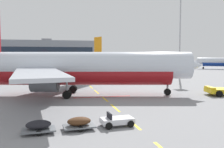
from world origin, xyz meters
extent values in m
plane|color=gray|center=(40.00, 40.00, 0.00)|extent=(400.00, 400.00, 0.00)
cube|color=yellow|center=(18.00, 8.50, 0.00)|extent=(0.24, 4.00, 0.01)
cube|color=yellow|center=(18.00, 14.65, 0.00)|extent=(0.24, 4.00, 0.01)
cube|color=yellow|center=(18.00, 20.38, 0.00)|extent=(0.24, 4.00, 0.01)
cube|color=yellow|center=(18.00, 26.74, 0.00)|extent=(0.24, 4.00, 0.01)
cube|color=yellow|center=(18.00, 32.80, 0.00)|extent=(0.24, 4.00, 0.01)
cube|color=yellow|center=(18.00, 38.71, 0.00)|extent=(0.24, 4.00, 0.01)
cube|color=yellow|center=(18.00, 45.43, 0.00)|extent=(0.24, 4.00, 0.01)
cube|color=yellow|center=(18.00, 51.96, 0.00)|extent=(0.24, 4.00, 0.01)
cube|color=yellow|center=(18.00, 58.11, 0.00)|extent=(0.24, 4.00, 0.01)
cube|color=yellow|center=(18.00, 64.68, 0.00)|extent=(0.24, 4.00, 0.01)
cube|color=yellow|center=(18.00, 70.89, 0.00)|extent=(0.24, 4.00, 0.01)
cube|color=yellow|center=(18.00, 78.34, 0.00)|extent=(0.24, 4.00, 0.01)
cube|color=yellow|center=(18.00, 85.42, 0.00)|extent=(0.24, 4.00, 0.01)
cube|color=#B21414|center=(18.00, 22.00, 0.00)|extent=(8.00, 0.40, 0.01)
cylinder|color=silver|center=(15.75, 23.88, 4.30)|extent=(30.17, 10.63, 3.80)
cylinder|color=maroon|center=(15.75, 23.88, 3.26)|extent=(24.65, 9.04, 3.50)
cone|color=silver|center=(30.39, 20.42, 4.30)|extent=(4.26, 4.43, 3.72)
cube|color=#192333|center=(29.37, 20.66, 4.97)|extent=(2.21, 3.14, 0.60)
cube|color=#B7BCC6|center=(13.84, 33.07, 3.83)|extent=(13.20, 16.91, 0.36)
cube|color=#B7BCC6|center=(9.92, 16.53, 3.83)|extent=(6.55, 17.41, 0.36)
cylinder|color=#4C4F54|center=(13.00, 30.18, 2.38)|extent=(3.60, 2.78, 2.10)
cylinder|color=black|center=(14.56, 29.82, 2.38)|extent=(0.53, 1.76, 1.79)
cylinder|color=#4C4F54|center=(10.47, 19.48, 2.38)|extent=(3.60, 2.78, 2.10)
cylinder|color=black|center=(12.02, 19.11, 2.38)|extent=(0.53, 1.76, 1.79)
cylinder|color=gray|center=(27.33, 21.14, 1.83)|extent=(0.28, 0.28, 2.67)
cylinder|color=black|center=(27.33, 21.14, 0.50)|extent=(1.03, 0.50, 0.99)
cylinder|color=gray|center=(14.40, 26.87, 1.86)|extent=(0.28, 0.28, 2.61)
cylinder|color=black|center=(14.48, 27.21, 0.55)|extent=(1.15, 0.59, 1.10)
cylinder|color=black|center=(14.32, 26.53, 0.55)|extent=(1.15, 0.59, 1.10)
cylinder|color=gray|center=(13.20, 21.81, 1.86)|extent=(0.28, 0.28, 2.61)
cylinder|color=black|center=(13.28, 22.15, 0.55)|extent=(1.15, 0.59, 1.10)
cylinder|color=black|center=(13.12, 21.47, 0.55)|extent=(1.15, 0.59, 1.10)
cube|color=yellow|center=(33.22, 19.73, 1.12)|extent=(1.25, 2.61, 0.24)
cylinder|color=black|center=(33.61, 18.20, 0.45)|extent=(0.97, 0.59, 0.90)
cylinder|color=black|center=(34.24, 20.93, 0.45)|extent=(0.97, 0.59, 0.90)
cylinder|color=silver|center=(21.84, 94.00, 4.43)|extent=(16.24, 29.89, 3.91)
cylinder|color=orange|center=(21.84, 94.00, 3.35)|extent=(13.60, 24.50, 3.60)
cone|color=silver|center=(15.51, 108.15, 4.43)|extent=(4.97, 4.86, 3.84)
cone|color=silver|center=(28.47, 79.20, 4.92)|extent=(4.80, 5.31, 3.33)
cube|color=#192333|center=(15.95, 107.16, 5.11)|extent=(3.35, 2.70, 0.62)
cube|color=orange|center=(27.74, 80.85, 9.47)|extent=(2.19, 4.29, 6.18)
cube|color=silver|center=(25.02, 78.84, 5.21)|extent=(7.36, 5.70, 0.25)
cube|color=silver|center=(31.04, 81.53, 5.21)|extent=(7.36, 5.70, 0.25)
cube|color=#B7BCC6|center=(15.53, 86.69, 3.94)|extent=(17.86, 6.40, 0.37)
cube|color=#B7BCC6|center=(31.51, 93.85, 3.94)|extent=(16.11, 15.62, 0.37)
cylinder|color=#4C4F54|center=(18.41, 87.81, 2.45)|extent=(3.32, 3.89, 2.16)
cylinder|color=black|center=(17.74, 89.31, 2.45)|extent=(1.73, 0.86, 1.84)
cylinder|color=#4C4F54|center=(28.75, 92.44, 2.45)|extent=(3.32, 3.89, 2.16)
cylinder|color=black|center=(28.08, 93.95, 2.45)|extent=(1.73, 0.86, 1.84)
cylinder|color=gray|center=(16.83, 105.19, 1.88)|extent=(0.29, 0.29, 2.74)
cylinder|color=black|center=(16.83, 105.19, 0.51)|extent=(0.68, 1.05, 1.02)
cylinder|color=gray|center=(20.24, 91.03, 1.91)|extent=(0.29, 0.29, 2.69)
cylinder|color=black|center=(19.91, 90.88, 0.57)|extent=(0.79, 1.18, 1.13)
cylinder|color=black|center=(20.57, 91.18, 0.57)|extent=(0.79, 1.18, 1.13)
cylinder|color=gray|center=(25.13, 93.22, 1.91)|extent=(0.29, 0.29, 2.69)
cylinder|color=black|center=(24.80, 93.07, 0.57)|extent=(0.79, 1.18, 1.13)
cylinder|color=black|center=(25.46, 93.37, 0.57)|extent=(0.79, 1.18, 1.13)
cone|color=silver|center=(70.75, 82.17, 3.26)|extent=(3.80, 3.84, 2.82)
cube|color=#192333|center=(71.39, 81.70, 3.76)|extent=(2.25, 2.46, 0.45)
cylinder|color=gray|center=(72.68, 80.77, 1.38)|extent=(0.21, 0.21, 2.02)
cylinder|color=black|center=(72.68, 80.77, 0.38)|extent=(0.73, 0.61, 0.75)
cube|color=black|center=(1.78, 45.84, 0.74)|extent=(7.16, 2.93, 0.60)
cube|color=silver|center=(4.09, 45.66, 1.59)|extent=(2.55, 2.48, 1.10)
cube|color=#192333|center=(5.23, 45.58, 1.69)|extent=(0.21, 1.92, 0.64)
cube|color=silver|center=(0.81, 45.92, 2.09)|extent=(4.93, 2.76, 2.10)
cylinder|color=black|center=(4.11, 46.87, 0.48)|extent=(0.98, 0.35, 0.96)
cylinder|color=black|center=(3.93, 44.47, 0.48)|extent=(0.98, 0.35, 0.96)
cube|color=silver|center=(16.50, 7.99, 0.46)|extent=(2.71, 1.61, 0.44)
cube|color=black|center=(15.85, 7.94, 0.86)|extent=(0.21, 1.13, 0.56)
cylinder|color=black|center=(17.35, 8.76, 0.28)|extent=(0.57, 0.23, 0.56)
cylinder|color=black|center=(17.46, 7.37, 0.28)|extent=(0.57, 0.23, 0.56)
cylinder|color=black|center=(15.53, 8.61, 0.28)|extent=(0.57, 0.23, 0.56)
cylinder|color=black|center=(15.65, 7.22, 0.28)|extent=(0.57, 0.23, 0.56)
cube|color=slate|center=(13.41, 7.73, 0.28)|extent=(2.52, 1.70, 0.12)
ellipsoid|color=#4C2D19|center=(13.41, 7.73, 0.66)|extent=(1.92, 1.35, 0.64)
cylinder|color=black|center=(13.35, 8.40, 0.22)|extent=(0.45, 0.18, 0.44)
cylinder|color=black|center=(13.47, 7.06, 0.22)|extent=(0.45, 0.18, 0.44)
cube|color=slate|center=(10.42, 7.48, 0.28)|extent=(2.52, 1.70, 0.12)
ellipsoid|color=black|center=(10.42, 7.48, 0.66)|extent=(1.92, 1.35, 0.64)
cylinder|color=black|center=(10.36, 8.15, 0.22)|extent=(0.45, 0.18, 0.44)
cylinder|color=black|center=(10.48, 6.81, 0.22)|extent=(0.45, 0.18, 0.44)
cylinder|color=slate|center=(44.99, 50.26, 0.30)|extent=(0.70, 0.70, 0.60)
cylinder|color=#9EA0A5|center=(44.99, 50.26, 12.21)|extent=(0.36, 0.36, 24.42)
cube|color=gray|center=(-5.53, 147.91, 7.16)|extent=(85.55, 27.61, 14.31)
cube|color=#192333|center=(-5.53, 134.04, 7.87)|extent=(78.71, 0.12, 5.15)
cube|color=gray|center=(7.31, 147.91, 15.11)|extent=(6.00, 5.00, 1.60)
camera|label=1|loc=(11.63, -10.96, 5.74)|focal=39.44mm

